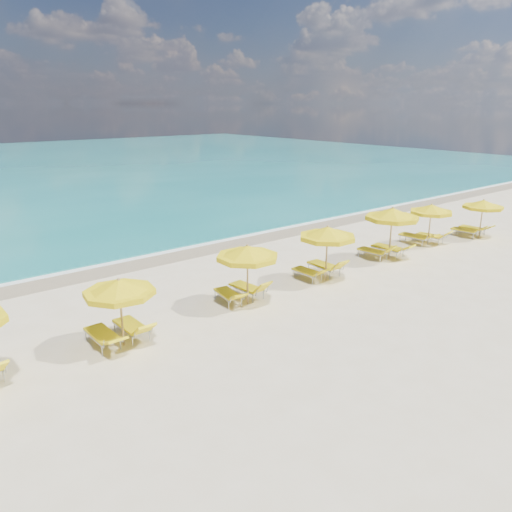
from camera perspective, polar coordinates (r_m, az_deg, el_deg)
ground_plane at (r=19.24m, az=2.82°, el=-4.44°), size 120.00×120.00×0.00m
wet_sand_band at (r=24.94m, az=-8.56°, el=0.45°), size 120.00×2.60×0.01m
foam_line at (r=25.61m, az=-9.47°, el=0.84°), size 120.00×1.20×0.03m
whitecap_near at (r=31.68m, az=-27.08°, el=2.31°), size 14.00×0.36×0.05m
whitecap_far at (r=42.90m, az=-10.74°, el=7.29°), size 18.00×0.30×0.05m
umbrella_2 at (r=15.19m, az=-15.37°, el=-3.57°), size 2.57×2.57×2.17m
umbrella_3 at (r=17.70m, az=-0.99°, el=0.33°), size 2.96×2.96×2.28m
umbrella_4 at (r=20.36m, az=8.16°, el=2.55°), size 3.03×3.03×2.35m
umbrella_5 at (r=23.86m, az=15.31°, el=4.59°), size 2.65×2.65×2.51m
umbrella_6 at (r=27.06m, az=19.40°, el=5.03°), size 2.51×2.51×2.18m
umbrella_7 at (r=29.60m, az=24.53°, el=5.36°), size 2.37×2.37×2.14m
lounger_2_left at (r=15.90m, az=-17.05°, el=-9.11°), size 0.66×1.97×0.72m
lounger_2_right at (r=16.23m, az=-13.96°, el=-8.29°), size 0.67×1.91×0.84m
lounger_3_left at (r=18.40m, az=-3.15°, el=-4.76°), size 0.86×1.84×0.71m
lounger_3_right at (r=18.92m, az=-0.95°, el=-4.05°), size 0.78×1.86×0.87m
lounger_4_left at (r=20.86m, az=5.95°, el=-2.16°), size 0.61×1.75×0.73m
lounger_4_right at (r=21.57m, az=7.86°, el=-1.49°), size 0.71×1.94×0.90m
lounger_5_left at (r=24.21m, az=13.26°, el=0.22°), size 0.77×1.85×0.83m
lounger_5_right at (r=24.83m, az=14.93°, el=0.56°), size 0.88×2.10×0.77m
lounger_6_left at (r=27.39m, az=17.69°, el=1.84°), size 0.80×2.07×0.74m
lounger_6_right at (r=27.94m, az=19.35°, el=1.93°), size 0.84×1.84×0.79m
lounger_7_left at (r=29.83m, az=22.78°, el=2.47°), size 0.80×1.86×0.76m
lounger_7_right at (r=30.53m, az=23.55°, el=2.68°), size 0.69×1.84×0.70m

